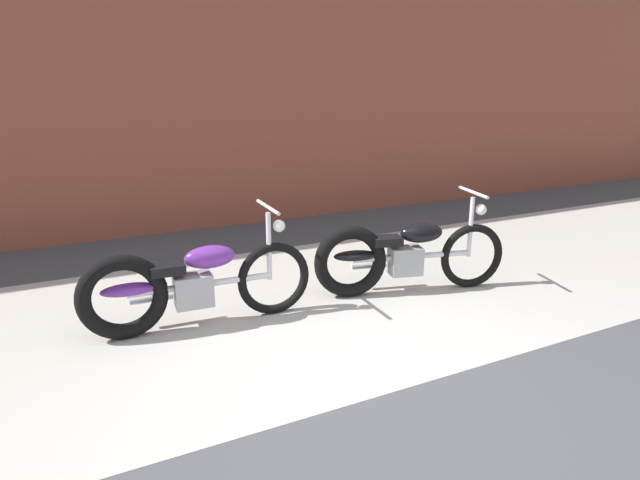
% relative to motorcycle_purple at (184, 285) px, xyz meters
% --- Properties ---
extents(ground_plane, '(80.00, 80.00, 0.00)m').
position_rel_motorcycle_purple_xyz_m(ground_plane, '(0.88, -1.66, -0.40)').
color(ground_plane, '#47474C').
extents(sidewalk_slab, '(36.00, 3.50, 0.01)m').
position_rel_motorcycle_purple_xyz_m(sidewalk_slab, '(0.88, 0.09, -0.40)').
color(sidewalk_slab, '#B2ADA3').
rests_on(sidewalk_slab, ground).
extents(brick_building_wall, '(36.00, 0.50, 5.09)m').
position_rel_motorcycle_purple_xyz_m(brick_building_wall, '(0.88, 3.54, 2.15)').
color(brick_building_wall, brown).
rests_on(brick_building_wall, ground).
extents(motorcycle_purple, '(2.01, 0.58, 1.03)m').
position_rel_motorcycle_purple_xyz_m(motorcycle_purple, '(0.00, 0.00, 0.00)').
color(motorcycle_purple, black).
rests_on(motorcycle_purple, ground).
extents(motorcycle_black, '(1.96, 0.77, 1.03)m').
position_rel_motorcycle_purple_xyz_m(motorcycle_black, '(2.11, -0.13, 0.00)').
color(motorcycle_black, black).
rests_on(motorcycle_black, ground).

